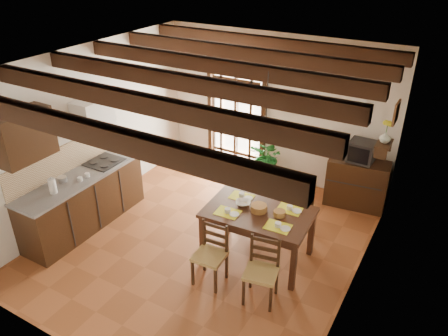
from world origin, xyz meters
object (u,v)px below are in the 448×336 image
Objects in this scene: dining_table at (258,217)px; potted_plant at (268,156)px; chair_far_left at (254,209)px; crt_tv at (362,151)px; chair_near_right at (261,282)px; kitchen_counter at (84,200)px; sideboard at (356,183)px; chair_near_left at (210,265)px; pendant_lamp at (266,126)px; chair_far_right at (299,220)px.

dining_table is 2.25m from potted_plant.
chair_far_left is 2.02× the size of crt_tv.
kitchen_counter is at bearing 167.47° from chair_near_right.
potted_plant is (2.00, 2.76, 0.10)m from kitchen_counter.
dining_table is 2.34m from sideboard.
potted_plant reaches higher than kitchen_counter.
chair_near_right is at bearing -66.61° from potted_plant.
chair_near_left is at bearing 172.13° from chair_near_right.
potted_plant is (-0.48, 2.89, 0.29)m from chair_near_left.
pendant_lamp is at bearing 105.07° from chair_near_right.
chair_near_right is 2.09× the size of crt_tv.
chair_near_right is 0.48× the size of potted_plant.
chair_near_left is at bearing -2.83° from kitchen_counter.
kitchen_counter is 2.90m from dining_table.
chair_near_right reaches higher than dining_table.
crt_tv is (0.53, 1.36, 0.76)m from chair_far_right.
kitchen_counter is 2.53× the size of chair_near_left.
dining_table is 0.84× the size of potted_plant.
crt_tv is (1.28, 1.40, 0.79)m from chair_far_left.
chair_far_left is 0.76m from chair_far_right.
sideboard is at bearing 67.25° from pendant_lamp.
chair_near_right is at bearing -63.83° from pendant_lamp.
chair_far_left is 1.44m from potted_plant.
chair_far_right is at bearing -118.03° from sideboard.
potted_plant is (-0.39, 1.35, 0.30)m from chair_far_left.
crt_tv is at bearing 67.19° from pendant_lamp.
dining_table is 0.96m from chair_near_left.
dining_table is 1.37m from pendant_lamp.
potted_plant is (-1.68, -0.06, 0.14)m from sideboard.
chair_near_left reaches higher than chair_far_left.
chair_far_left is 1.91m from sideboard.
pendant_lamp is at bearing 47.52° from chair_far_right.
chair_far_right is (3.15, 1.46, -0.18)m from kitchen_counter.
chair_near_left is 3.18m from sideboard.
kitchen_counter is at bearing -140.56° from crt_tv.
kitchen_counter is 5.22× the size of crt_tv.
chair_near_left is 0.98× the size of chair_near_right.
kitchen_counter is 4.67m from crt_tv.
pendant_lamp is at bearing 134.39° from chair_far_left.
kitchen_counter is 1.45× the size of dining_table.
chair_near_left is (2.48, -0.12, -0.19)m from kitchen_counter.
kitchen_counter is at bearing -149.42° from sideboard.
chair_near_left is at bearing -110.45° from pendant_lamp.
chair_near_left is (-0.33, -0.79, -0.43)m from dining_table.
chair_near_left is 3.27m from crt_tv.
pendant_lamp reaches higher than dining_table.
chair_near_right is 0.96× the size of chair_far_right.
pendant_lamp reaches higher than chair_near_right.
kitchen_counter is 2.20× the size of sideboard.
chair_far_right reaches higher than chair_far_left.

